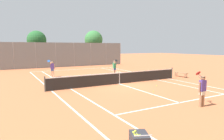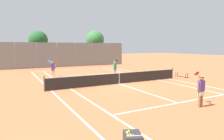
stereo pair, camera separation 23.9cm
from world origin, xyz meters
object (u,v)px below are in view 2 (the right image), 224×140
object	(u,v)px
loose_tennis_ball_5	(153,91)
courtside_bench	(182,73)
loose_tennis_ball_2	(156,86)
tree_behind_right	(95,40)
loose_tennis_ball_3	(91,78)
tennis_net	(119,78)
loose_tennis_ball_0	(122,82)
player_near_side	(201,89)
player_far_left	(53,68)
loose_tennis_ball_4	(120,72)
player_far_right	(115,67)
tree_behind_left	(38,41)

from	to	relation	value
loose_tennis_ball_5	courtside_bench	xyz separation A→B (m)	(6.86, 3.78, 0.38)
loose_tennis_ball_2	tree_behind_right	size ratio (longest dim) A/B	0.01
courtside_bench	loose_tennis_ball_3	bearing A→B (deg)	157.02
tennis_net	loose_tennis_ball_0	world-z (taller)	tennis_net
player_near_side	player_far_left	world-z (taller)	same
loose_tennis_ball_2	loose_tennis_ball_4	bearing A→B (deg)	77.19
player_far_left	loose_tennis_ball_3	size ratio (longest dim) A/B	26.88
player_near_side	tree_behind_right	world-z (taller)	tree_behind_right
player_near_side	tree_behind_right	bearing A→B (deg)	78.20
courtside_bench	loose_tennis_ball_4	bearing A→B (deg)	116.16
loose_tennis_ball_3	loose_tennis_ball_5	bearing A→B (deg)	-78.05
tree_behind_right	courtside_bench	bearing A→B (deg)	-85.35
loose_tennis_ball_4	courtside_bench	distance (m)	7.49
courtside_bench	player_far_right	bearing A→B (deg)	144.24
player_near_side	tree_behind_left	size ratio (longest dim) A/B	0.32
player_far_left	player_far_right	world-z (taller)	same
player_far_left	tree_behind_left	size ratio (longest dim) A/B	0.32
loose_tennis_ball_4	tennis_net	bearing A→B (deg)	-120.81
loose_tennis_ball_0	loose_tennis_ball_5	size ratio (longest dim) A/B	1.00
loose_tennis_ball_4	courtside_bench	size ratio (longest dim) A/B	0.04
tennis_net	loose_tennis_ball_2	bearing A→B (deg)	-47.91
player_far_left	loose_tennis_ball_0	size ratio (longest dim) A/B	26.88
loose_tennis_ball_4	loose_tennis_ball_5	world-z (taller)	same
loose_tennis_ball_0	tennis_net	bearing A→B (deg)	-136.23
loose_tennis_ball_4	loose_tennis_ball_0	bearing A→B (deg)	-118.76
player_far_right	tree_behind_right	distance (m)	15.42
player_far_left	loose_tennis_ball_4	bearing A→B (deg)	1.81
loose_tennis_ball_4	tree_behind_left	bearing A→B (deg)	121.81
tennis_net	player_far_right	distance (m)	4.59
loose_tennis_ball_3	tree_behind_left	bearing A→B (deg)	99.29
player_far_right	loose_tennis_ball_0	distance (m)	3.80
loose_tennis_ball_2	loose_tennis_ball_4	distance (m)	9.38
player_far_right	tennis_net	bearing A→B (deg)	-114.63
tennis_net	player_far_left	size ratio (longest dim) A/B	6.76
tennis_net	loose_tennis_ball_0	distance (m)	1.07
tennis_net	loose_tennis_ball_3	world-z (taller)	tennis_net
tennis_net	player_far_left	xyz separation A→B (m)	(-3.97, 6.64, 0.42)
player_far_left	loose_tennis_ball_4	world-z (taller)	player_far_left
loose_tennis_ball_0	loose_tennis_ball_2	size ratio (longest dim) A/B	1.00
tennis_net	loose_tennis_ball_5	size ratio (longest dim) A/B	181.82
loose_tennis_ball_0	tree_behind_left	world-z (taller)	tree_behind_left
loose_tennis_ball_0	loose_tennis_ball_3	world-z (taller)	same
tennis_net	tree_behind_right	size ratio (longest dim) A/B	2.04
loose_tennis_ball_3	loose_tennis_ball_4	bearing A→B (deg)	31.51
loose_tennis_ball_3	tree_behind_right	distance (m)	16.97
player_near_side	loose_tennis_ball_3	world-z (taller)	player_near_side
tree_behind_right	loose_tennis_ball_3	bearing A→B (deg)	-114.86
player_far_right	tree_behind_right	bearing A→B (deg)	74.61
loose_tennis_ball_0	loose_tennis_ball_2	distance (m)	3.21
loose_tennis_ball_0	loose_tennis_ball_2	xyz separation A→B (m)	(1.34, -2.91, 0.00)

